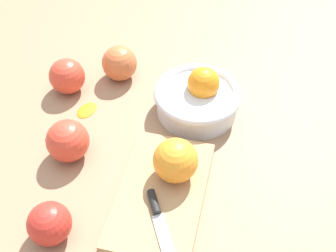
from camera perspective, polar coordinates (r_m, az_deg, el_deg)
ground_plane at (r=0.78m, az=-2.75°, el=-4.62°), size 2.40×2.40×0.00m
bowl at (r=0.85m, az=4.21°, el=4.02°), size 0.18×0.18×0.10m
cutting_board at (r=0.72m, az=-0.89°, el=-9.57°), size 0.27×0.19×0.02m
orange_on_board at (r=0.70m, az=1.06°, el=-4.85°), size 0.08×0.08×0.08m
knife at (r=0.68m, az=-1.28°, el=-12.99°), size 0.15×0.07×0.01m
apple_front_right at (r=0.69m, az=-16.27°, el=-12.98°), size 0.07×0.07×0.07m
apple_front_center at (r=0.78m, az=-13.86°, el=-2.02°), size 0.08×0.08×0.08m
apple_front_left at (r=0.93m, az=-6.81°, el=8.73°), size 0.08×0.08×0.08m
apple_front_left_2 at (r=0.92m, az=-13.95°, el=6.79°), size 0.08×0.08×0.08m
citrus_peel at (r=0.88m, az=-11.32°, el=2.32°), size 0.06×0.05×0.01m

